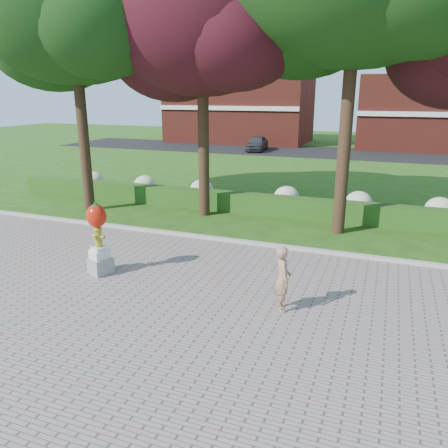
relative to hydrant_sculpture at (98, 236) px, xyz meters
The scene contains 13 objects.
ground 2.61m from the hydrant_sculpture, 19.57° to the left, with size 100.00×100.00×0.00m, color #244C13.
walkway 4.05m from the hydrant_sculpture, 55.27° to the right, with size 40.00×14.00×0.04m, color gray.
curb 4.52m from the hydrant_sculpture, 59.59° to the left, with size 40.00×0.18×0.15m, color #ADADA5.
lawn_hedge 8.13m from the hydrant_sculpture, 74.06° to the left, with size 24.00×0.70×0.80m, color #1A4513.
hydrangea_row 9.24m from the hydrant_sculpture, 72.35° to the left, with size 20.10×1.10×0.99m.
street 28.90m from the hydrant_sculpture, 85.58° to the left, with size 50.00×8.00×0.02m, color black.
building_left 35.73m from the hydrant_sculpture, 102.60° to the left, with size 14.00×8.00×7.00m, color maroon.
building_right 36.32m from the hydrant_sculpture, 73.62° to the left, with size 12.00×8.00×6.40m, color maroon.
tree_far_left 10.27m from the hydrant_sculpture, 129.73° to the left, with size 9.00×7.68×11.66m.
tree_mid_left 9.25m from the hydrant_sculpture, 88.97° to the left, with size 8.25×7.04×10.69m.
hydrant_sculpture is the anchor object (origin of this frame).
woman 5.24m from the hydrant_sculpture, ahead, with size 0.57×0.37×1.55m, color #A27F5C.
parked_car 27.99m from the hydrant_sculpture, 97.70° to the left, with size 1.52×3.77×1.28m, color #393C40.
Camera 1 is at (5.00, -10.13, 4.86)m, focal length 35.00 mm.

